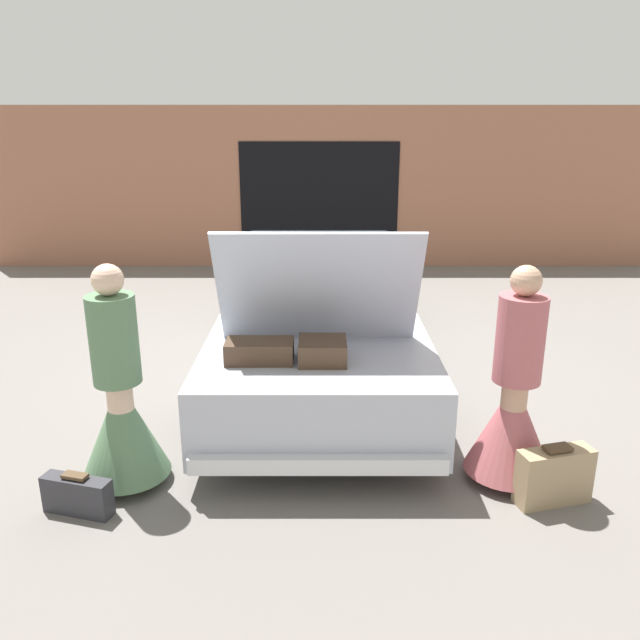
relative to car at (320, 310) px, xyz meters
The scene contains 7 objects.
ground_plane 0.57m from the car, 87.19° to the right, with size 40.00×40.00×0.00m, color slate.
garage_wall_back 4.88m from the car, 89.99° to the left, with size 12.00×0.14×2.80m.
car is the anchor object (origin of this frame).
person_left 2.82m from the car, 119.57° to the right, with size 0.63×0.63×1.63m.
person_right 2.78m from the car, 59.94° to the right, with size 0.63×0.63×1.61m.
suitcase_beside_left_person 3.29m from the car, 119.64° to the right, with size 0.50×0.25×0.29m.
suitcase_beside_right_person 3.17m from the car, 59.10° to the right, with size 0.55×0.30×0.43m.
Camera 1 is at (0.01, -6.42, 2.51)m, focal length 35.00 mm.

